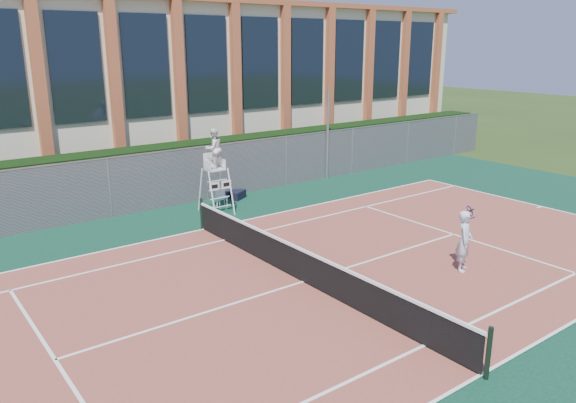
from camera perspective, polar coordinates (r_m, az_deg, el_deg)
ground at (r=15.17m, az=1.57°, el=-8.24°), size 120.00×120.00×0.00m
apron at (r=15.90m, az=-0.69°, el=-7.05°), size 36.00×20.00×0.01m
tennis_court at (r=15.17m, az=1.57°, el=-8.17°), size 23.77×10.97×0.02m
tennis_net at (r=14.96m, az=1.59°, el=-6.36°), size 0.10×11.30×1.10m
fence at (r=22.04m, az=-12.79°, el=2.09°), size 40.00×0.06×2.20m
hedge at (r=23.11m, az=-14.03°, el=2.64°), size 40.00×1.40×2.20m
building at (r=30.11m, az=-20.55°, el=10.97°), size 45.00×10.60×8.22m
steel_pole at (r=26.20m, az=4.04°, el=6.73°), size 0.12×0.12×4.12m
umpire_chair at (r=20.84m, az=-7.56°, el=5.11°), size 0.90×1.39×3.23m
plastic_chair at (r=22.06m, az=-6.81°, el=0.72°), size 0.43×0.44×0.80m
sports_bag_near at (r=23.08m, az=-5.04°, el=0.67°), size 0.82×0.65×0.33m
sports_bag_far at (r=23.46m, az=-5.71°, el=0.81°), size 0.67×0.36×0.25m
tennis_player at (r=16.34m, az=17.48°, el=-3.81°), size 1.03×0.79×1.74m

